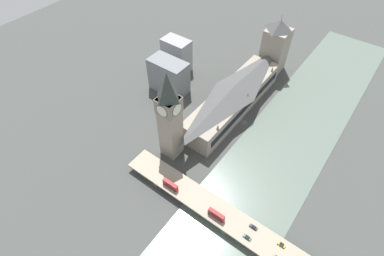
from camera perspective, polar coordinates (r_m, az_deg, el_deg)
ground_plane at (r=242.62m, az=9.81°, el=1.12°), size 600.00×600.00×0.00m
river_water at (r=235.22m, az=17.45°, el=-2.74°), size 60.81×360.00×0.30m
parliament_hall at (r=244.12m, az=7.97°, el=5.82°), size 25.59×109.69×25.11m
clock_tower at (r=192.40m, az=-4.32°, el=2.49°), size 13.50×13.50×70.59m
victoria_tower at (r=288.47m, az=15.59°, el=14.81°), size 19.97×19.97×53.80m
road_bridge at (r=187.18m, az=7.31°, el=-17.02°), size 153.63×16.71×6.12m
double_decker_bus_lead at (r=183.60m, az=4.65°, el=-16.11°), size 10.75×2.47×4.98m
double_decker_bus_mid at (r=193.49m, az=-4.14°, el=-10.71°), size 11.05×2.51×4.96m
car_northbound_tail at (r=182.32m, az=10.46°, el=-19.78°), size 4.68×1.94×1.40m
car_southbound_lead at (r=184.83m, az=16.67°, el=-20.50°), size 4.45×1.87×1.53m
car_southbound_mid at (r=185.46m, az=11.62°, el=-17.99°), size 4.79×1.85×1.41m
city_block_west at (r=284.27m, az=-2.96°, el=13.73°), size 25.17×15.70×30.79m
city_block_center at (r=259.88m, az=-4.45°, el=9.83°), size 33.13×17.79×29.73m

